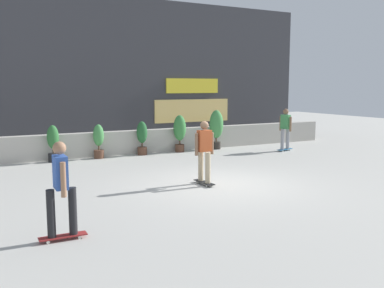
{
  "coord_description": "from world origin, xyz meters",
  "views": [
    {
      "loc": [
        -5.94,
        -9.69,
        2.61
      ],
      "look_at": [
        0.0,
        1.5,
        0.9
      ],
      "focal_mm": 40.52,
      "sensor_mm": 36.0,
      "label": 1
    }
  ],
  "objects_px": {
    "potted_plant_0": "(53,142)",
    "skater_far_left": "(61,186)",
    "potted_plant_1": "(99,140)",
    "potted_plant_2": "(142,136)",
    "skater_foreground": "(204,150)",
    "skater_by_wall_right": "(285,128)",
    "potted_plant_3": "(180,131)",
    "potted_plant_4": "(216,126)"
  },
  "relations": [
    {
      "from": "potted_plant_0",
      "to": "skater_far_left",
      "type": "height_order",
      "value": "skater_far_left"
    },
    {
      "from": "potted_plant_1",
      "to": "potted_plant_2",
      "type": "relative_size",
      "value": 0.97
    },
    {
      "from": "potted_plant_1",
      "to": "skater_foreground",
      "type": "xyz_separation_m",
      "value": [
        1.29,
        -5.45,
        0.28
      ]
    },
    {
      "from": "skater_far_left",
      "to": "skater_by_wall_right",
      "type": "xyz_separation_m",
      "value": [
        10.01,
        6.18,
        0.0
      ]
    },
    {
      "from": "skater_by_wall_right",
      "to": "potted_plant_3",
      "type": "bearing_deg",
      "value": 155.52
    },
    {
      "from": "potted_plant_3",
      "to": "skater_by_wall_right",
      "type": "xyz_separation_m",
      "value": [
        3.86,
        -1.76,
        0.1
      ]
    },
    {
      "from": "skater_foreground",
      "to": "skater_by_wall_right",
      "type": "relative_size",
      "value": 1.0
    },
    {
      "from": "skater_far_left",
      "to": "skater_foreground",
      "type": "distance_m",
      "value": 4.86
    },
    {
      "from": "potted_plant_1",
      "to": "skater_far_left",
      "type": "xyz_separation_m",
      "value": [
        -2.89,
        -7.94,
        0.28
      ]
    },
    {
      "from": "skater_far_left",
      "to": "skater_foreground",
      "type": "relative_size",
      "value": 1.0
    },
    {
      "from": "skater_by_wall_right",
      "to": "skater_far_left",
      "type": "bearing_deg",
      "value": -148.3
    },
    {
      "from": "skater_foreground",
      "to": "potted_plant_2",
      "type": "bearing_deg",
      "value": 85.97
    },
    {
      "from": "potted_plant_2",
      "to": "skater_foreground",
      "type": "bearing_deg",
      "value": -94.03
    },
    {
      "from": "skater_far_left",
      "to": "potted_plant_2",
      "type": "bearing_deg",
      "value": 60.12
    },
    {
      "from": "potted_plant_4",
      "to": "skater_by_wall_right",
      "type": "xyz_separation_m",
      "value": [
        2.17,
        -1.76,
        -0.01
      ]
    },
    {
      "from": "skater_foreground",
      "to": "potted_plant_4",
      "type": "bearing_deg",
      "value": 56.1
    },
    {
      "from": "potted_plant_2",
      "to": "skater_by_wall_right",
      "type": "height_order",
      "value": "skater_by_wall_right"
    },
    {
      "from": "potted_plant_1",
      "to": "potted_plant_3",
      "type": "relative_size",
      "value": 0.84
    },
    {
      "from": "skater_foreground",
      "to": "potted_plant_1",
      "type": "bearing_deg",
      "value": 103.29
    },
    {
      "from": "skater_far_left",
      "to": "potted_plant_3",
      "type": "bearing_deg",
      "value": 52.22
    },
    {
      "from": "skater_by_wall_right",
      "to": "potted_plant_0",
      "type": "bearing_deg",
      "value": 168.6
    },
    {
      "from": "potted_plant_4",
      "to": "potted_plant_3",
      "type": "bearing_deg",
      "value": 180.0
    },
    {
      "from": "potted_plant_4",
      "to": "potted_plant_2",
      "type": "bearing_deg",
      "value": 180.0
    },
    {
      "from": "potted_plant_0",
      "to": "potted_plant_3",
      "type": "height_order",
      "value": "potted_plant_3"
    },
    {
      "from": "potted_plant_2",
      "to": "potted_plant_4",
      "type": "relative_size",
      "value": 0.79
    },
    {
      "from": "potted_plant_0",
      "to": "potted_plant_2",
      "type": "distance_m",
      "value": 3.26
    },
    {
      "from": "potted_plant_0",
      "to": "potted_plant_4",
      "type": "relative_size",
      "value": 0.79
    },
    {
      "from": "potted_plant_2",
      "to": "potted_plant_3",
      "type": "relative_size",
      "value": 0.87
    },
    {
      "from": "potted_plant_3",
      "to": "potted_plant_2",
      "type": "bearing_deg",
      "value": -180.0
    },
    {
      "from": "potted_plant_1",
      "to": "skater_by_wall_right",
      "type": "xyz_separation_m",
      "value": [
        7.12,
        -1.76,
        0.28
      ]
    },
    {
      "from": "potted_plant_0",
      "to": "potted_plant_2",
      "type": "height_order",
      "value": "potted_plant_2"
    },
    {
      "from": "potted_plant_3",
      "to": "skater_foreground",
      "type": "height_order",
      "value": "skater_foreground"
    },
    {
      "from": "potted_plant_0",
      "to": "skater_foreground",
      "type": "relative_size",
      "value": 0.75
    },
    {
      "from": "potted_plant_2",
      "to": "skater_by_wall_right",
      "type": "bearing_deg",
      "value": -17.86
    },
    {
      "from": "potted_plant_4",
      "to": "skater_far_left",
      "type": "xyz_separation_m",
      "value": [
        -7.84,
        -7.94,
        -0.01
      ]
    },
    {
      "from": "potted_plant_2",
      "to": "skater_by_wall_right",
      "type": "xyz_separation_m",
      "value": [
        5.45,
        -1.76,
        0.24
      ]
    },
    {
      "from": "potted_plant_4",
      "to": "skater_foreground",
      "type": "xyz_separation_m",
      "value": [
        -3.66,
        -5.45,
        -0.01
      ]
    },
    {
      "from": "skater_far_left",
      "to": "skater_by_wall_right",
      "type": "height_order",
      "value": "same"
    },
    {
      "from": "potted_plant_1",
      "to": "skater_by_wall_right",
      "type": "bearing_deg",
      "value": -13.85
    },
    {
      "from": "potted_plant_0",
      "to": "skater_far_left",
      "type": "relative_size",
      "value": 0.75
    },
    {
      "from": "skater_far_left",
      "to": "potted_plant_4",
      "type": "bearing_deg",
      "value": 45.35
    },
    {
      "from": "potted_plant_4",
      "to": "skater_by_wall_right",
      "type": "bearing_deg",
      "value": -39.01
    }
  ]
}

